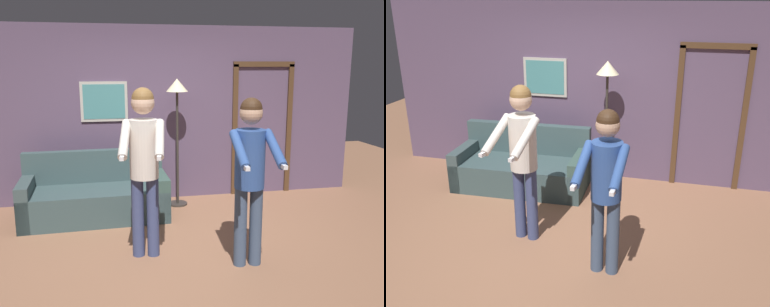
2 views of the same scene
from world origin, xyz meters
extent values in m
plane|color=#946549|center=(0.00, 0.00, 0.00)|extent=(12.00, 12.00, 0.00)
cube|color=#58455F|center=(0.00, 2.07, 1.30)|extent=(6.40, 0.06, 2.60)
cube|color=#B7B2A8|center=(-0.70, 2.03, 1.51)|extent=(0.67, 0.02, 0.58)
cube|color=teal|center=(-0.70, 2.01, 1.51)|extent=(0.59, 0.01, 0.50)
cube|color=#4C331E|center=(1.27, 2.02, 1.02)|extent=(0.08, 0.04, 2.04)
cube|color=#4C331E|center=(2.17, 2.02, 1.02)|extent=(0.08, 0.04, 2.04)
cube|color=#4C331E|center=(1.72, 2.02, 2.04)|extent=(0.98, 0.04, 0.08)
cube|color=#384D4F|center=(-0.86, 1.31, 0.21)|extent=(1.92, 0.90, 0.42)
cube|color=#384D4F|center=(-0.87, 1.67, 0.65)|extent=(1.90, 0.19, 0.45)
cube|color=#3A4B4C|center=(-1.73, 1.29, 0.29)|extent=(0.18, 0.85, 0.58)
cube|color=#385149|center=(0.01, 1.34, 0.29)|extent=(0.18, 0.85, 0.58)
cylinder|color=#332D28|center=(0.31, 1.68, 0.01)|extent=(0.28, 0.28, 0.02)
cylinder|color=#332D28|center=(0.31, 1.68, 0.84)|extent=(0.04, 0.04, 1.64)
cone|color=#F9EAB7|center=(0.31, 1.68, 1.75)|extent=(0.31, 0.31, 0.18)
cylinder|color=#3A4572|center=(-0.39, 0.06, 0.44)|extent=(0.13, 0.13, 0.87)
cylinder|color=#3A4572|center=(-0.23, 0.04, 0.44)|extent=(0.13, 0.13, 0.87)
cylinder|color=silver|center=(-0.31, 0.05, 1.18)|extent=(0.30, 0.30, 0.62)
sphere|color=#D8AD8E|center=(-0.31, 0.05, 1.66)|extent=(0.24, 0.24, 0.24)
sphere|color=brown|center=(-0.31, 0.05, 1.70)|extent=(0.23, 0.23, 0.23)
cylinder|color=silver|center=(-0.51, -0.16, 1.33)|extent=(0.17, 0.53, 0.34)
cube|color=white|center=(-0.55, -0.40, 1.19)|extent=(0.06, 0.15, 0.04)
cylinder|color=silver|center=(-0.18, -0.21, 1.33)|extent=(0.17, 0.53, 0.34)
cube|color=white|center=(-0.21, -0.45, 1.19)|extent=(0.06, 0.15, 0.04)
cylinder|color=#3D4E6A|center=(0.62, -0.37, 0.41)|extent=(0.13, 0.13, 0.83)
cylinder|color=#3D4E6A|center=(0.78, -0.38, 0.41)|extent=(0.13, 0.13, 0.83)
cylinder|color=#2D4C8C|center=(0.70, -0.37, 1.12)|extent=(0.30, 0.30, 0.59)
sphere|color=tan|center=(0.70, -0.37, 1.58)|extent=(0.23, 0.23, 0.23)
sphere|color=#382314|center=(0.70, -0.37, 1.62)|extent=(0.22, 0.22, 0.22)
cylinder|color=#2D4C8C|center=(0.52, -0.60, 1.27)|extent=(0.12, 0.51, 0.31)
cube|color=white|center=(0.50, -0.83, 1.15)|extent=(0.05, 0.15, 0.04)
cylinder|color=#2D4C8C|center=(0.85, -0.61, 1.27)|extent=(0.12, 0.51, 0.31)
cube|color=white|center=(0.84, -0.85, 1.15)|extent=(0.05, 0.15, 0.04)
camera|label=1|loc=(-0.68, -4.30, 2.04)|focal=40.00mm
camera|label=2|loc=(1.35, -4.05, 2.72)|focal=40.00mm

